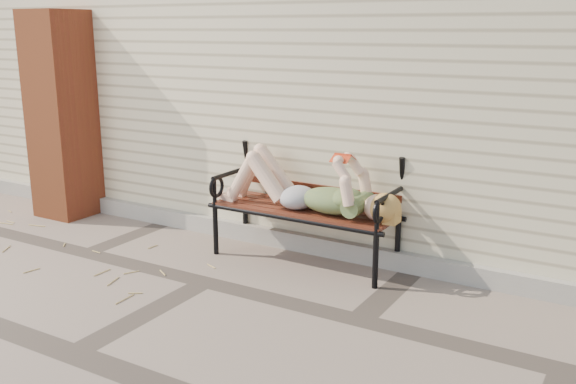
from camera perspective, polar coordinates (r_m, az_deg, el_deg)
The scene contains 7 objects.
ground at distance 4.84m, azimuth -7.36°, elevation -7.95°, with size 80.00×80.00×0.00m, color #79695D.
house_wall at distance 7.09m, azimuth 7.55°, elevation 11.60°, with size 8.00×4.00×3.00m, color beige.
foundation_strip at distance 5.56m, azimuth -1.25°, elevation -4.02°, with size 8.00×0.10×0.15m, color #A5A195.
brick_pillar at distance 6.69m, azimuth -19.45°, elevation 6.44°, with size 0.50×0.50×2.00m, color #994622.
garden_bench at distance 5.13m, azimuth 1.97°, elevation 0.35°, with size 1.62×0.65×1.05m.
reading_woman at distance 5.00m, azimuth 1.40°, elevation 0.42°, with size 1.53×0.35×0.48m.
straw_scatter at distance 5.83m, azimuth -23.34°, elevation -5.08°, with size 2.81×1.69×0.01m.
Camera 1 is at (2.79, -3.51, 1.83)m, focal length 40.00 mm.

